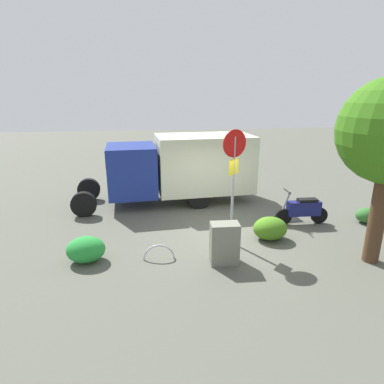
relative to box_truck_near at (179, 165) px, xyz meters
The scene contains 9 objects.
ground_plane 3.74m from the box_truck_near, 109.20° to the left, with size 60.00×60.00×0.00m, color #525348.
box_truck_near is the anchor object (origin of this frame).
motorcycle 4.95m from the box_truck_near, 142.65° to the left, with size 1.81×0.55×1.20m.
stop_sign 4.23m from the box_truck_near, 105.50° to the left, with size 0.71×0.33×3.32m.
utility_cabinet 5.25m from the box_truck_near, 97.15° to the left, with size 0.73×0.45×1.09m, color slate.
bike_rack_hoop 5.06m from the box_truck_near, 77.66° to the left, with size 0.85×0.85×0.05m, color #B7B7BC.
shrub_near_sign 6.96m from the box_truck_near, 152.82° to the left, with size 0.76×0.62×0.51m, color #2F672B.
shrub_mid_verge 5.55m from the box_truck_near, 57.43° to the left, with size 0.99×0.81×0.68m, color #258B34.
shrub_by_tree 4.72m from the box_truck_near, 120.72° to the left, with size 1.02×0.84×0.70m, color #42751B.
Camera 1 is at (2.35, 9.27, 4.25)m, focal length 30.31 mm.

